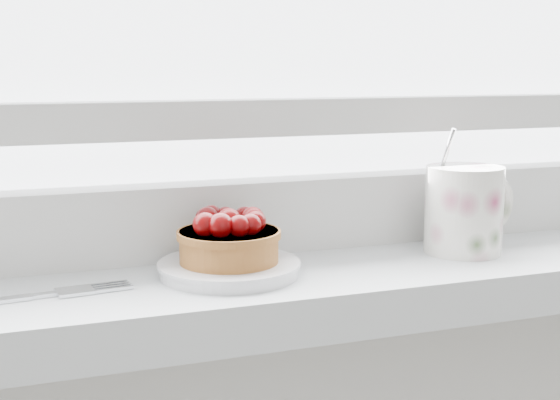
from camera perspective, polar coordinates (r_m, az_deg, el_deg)
name	(u,v)px	position (r m, az deg, el deg)	size (l,w,h in m)	color
saucer	(229,269)	(0.68, -3.73, -5.03)	(0.12, 0.12, 0.01)	silver
raspberry_tart	(229,238)	(0.67, -3.78, -2.78)	(0.09, 0.09, 0.05)	brown
floral_mug	(466,207)	(0.77, 13.44, -0.54)	(0.11, 0.09, 0.12)	white
fork	(10,299)	(0.64, -19.13, -6.88)	(0.19, 0.04, 0.00)	silver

